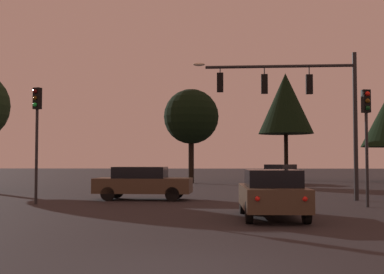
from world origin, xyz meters
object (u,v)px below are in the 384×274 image
Objects in this scene: car_crossing_left at (143,182)px; car_far_lane at (280,174)px; tree_lot_edge at (191,117)px; traffic_light_corner_right at (367,124)px; car_nearside_lane at (272,193)px; traffic_signal_mast_arm at (301,96)px; tree_center_horizon at (286,104)px; traffic_light_corner_left at (37,122)px.

car_far_lane is (8.70, 15.75, 0.00)m from car_crossing_left.
car_crossing_left is 0.60× the size of tree_lot_edge.
car_far_lane is 0.62× the size of tree_lot_edge.
traffic_light_corner_right is 1.00× the size of car_crossing_left.
car_nearside_lane is 0.89× the size of car_far_lane.
traffic_signal_mast_arm is 1.64× the size of traffic_light_corner_right.
tree_lot_edge is (-7.44, 20.56, 2.13)m from traffic_light_corner_right.
traffic_signal_mast_arm is at bearing 72.21° from car_nearside_lane.
traffic_light_corner_right is (1.89, -3.39, -1.55)m from traffic_signal_mast_arm.
traffic_light_corner_right is at bearing -92.71° from tree_center_horizon.
traffic_signal_mast_arm is 0.74× the size of tree_center_horizon.
tree_lot_edge reaches higher than car_nearside_lane.
traffic_signal_mast_arm is 1.59× the size of car_far_lane.
tree_center_horizon is at bearing 37.71° from tree_lot_edge.
car_nearside_lane is at bearing -28.12° from traffic_light_corner_left.
traffic_signal_mast_arm is 0.99× the size of tree_lot_edge.
traffic_light_corner_left is at bearing -125.30° from car_far_lane.
traffic_light_corner_right reaches higher than car_nearside_lane.
tree_center_horizon is (10.49, 23.88, 6.40)m from car_crossing_left.
tree_center_horizon is (1.80, 8.13, 6.40)m from car_far_lane.
tree_center_horizon is at bearing 77.53° from car_far_lane.
traffic_light_corner_right reaches higher than car_far_lane.
traffic_light_corner_left reaches higher than car_crossing_left.
traffic_light_corner_left is at bearing -149.95° from car_crossing_left.
traffic_light_corner_left reaches higher than car_nearside_lane.
traffic_light_corner_left is 1.15× the size of car_nearside_lane.
car_far_lane is at bearing 54.70° from traffic_light_corner_left.
traffic_light_corner_left is (-11.47, -2.36, -1.36)m from traffic_signal_mast_arm.
traffic_signal_mast_arm is 16.35m from car_far_lane.
tree_center_horizon reaches higher than traffic_light_corner_left.
car_far_lane is (12.86, 18.16, -2.62)m from traffic_light_corner_left.
car_crossing_left is 17.82m from tree_lot_edge.
traffic_light_corner_right is at bearing -20.45° from car_crossing_left.
tree_center_horizon is (1.29, 27.31, 3.96)m from traffic_light_corner_right.
car_nearside_lane is at bearing -82.49° from tree_lot_edge.
tree_lot_edge is at bearing 168.74° from car_far_lane.
car_nearside_lane is 32.30m from tree_center_horizon.
car_nearside_lane is 8.83m from car_crossing_left.
traffic_light_corner_right is 0.45× the size of tree_center_horizon.
traffic_signal_mast_arm is at bearing -97.58° from tree_center_horizon.
car_nearside_lane is 23.34m from car_far_lane.
traffic_light_corner_left is at bearing 175.61° from traffic_light_corner_right.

